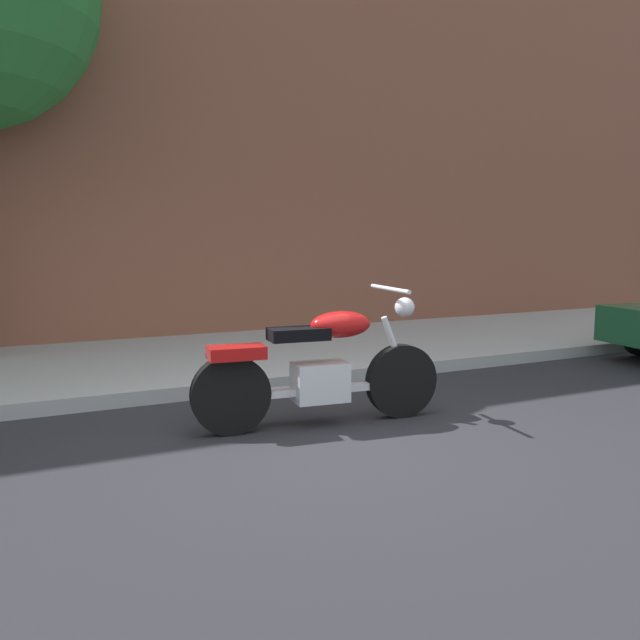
% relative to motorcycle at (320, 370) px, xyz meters
% --- Properties ---
extents(ground_plane, '(60.00, 60.00, 0.00)m').
position_rel_motorcycle_xyz_m(ground_plane, '(-0.18, -0.51, -0.46)').
color(ground_plane, '#28282D').
extents(sidewalk, '(19.74, 3.17, 0.14)m').
position_rel_motorcycle_xyz_m(sidewalk, '(-0.18, 2.82, -0.39)').
color(sidewalk, '#ABABAB').
rests_on(sidewalk, ground).
extents(building_facade, '(19.74, 0.50, 8.40)m').
position_rel_motorcycle_xyz_m(building_facade, '(-0.18, 4.65, 3.74)').
color(building_facade, brown).
rests_on(building_facade, ground).
extents(motorcycle, '(2.11, 0.70, 1.13)m').
position_rel_motorcycle_xyz_m(motorcycle, '(0.00, 0.00, 0.00)').
color(motorcycle, black).
rests_on(motorcycle, ground).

